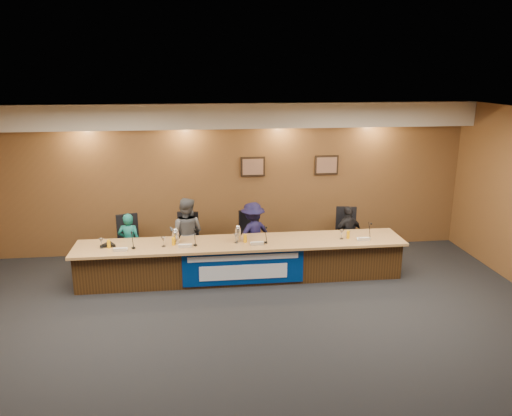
{
  "coord_description": "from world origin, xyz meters",
  "views": [
    {
      "loc": [
        -0.78,
        -6.37,
        3.84
      ],
      "look_at": [
        0.32,
        2.73,
        1.29
      ],
      "focal_mm": 35.0,
      "sensor_mm": 36.0,
      "label": 1
    }
  ],
  "objects_px": {
    "dais_body": "(241,261)",
    "carafe_left": "(176,237)",
    "panelist_c": "(253,234)",
    "panelist_d": "(348,234)",
    "office_chair_a": "(130,246)",
    "carafe_mid": "(238,235)",
    "banner": "(243,268)",
    "office_chair_c": "(252,241)",
    "office_chair_d": "(346,237)",
    "speakerphone": "(109,245)",
    "panelist_a": "(129,242)",
    "office_chair_b": "(187,243)",
    "panelist_b": "(186,233)"
  },
  "relations": [
    {
      "from": "office_chair_b",
      "to": "carafe_mid",
      "type": "relative_size",
      "value": 1.91
    },
    {
      "from": "dais_body",
      "to": "panelist_b",
      "type": "height_order",
      "value": "panelist_b"
    },
    {
      "from": "panelist_c",
      "to": "office_chair_b",
      "type": "xyz_separation_m",
      "value": [
        -1.32,
        0.1,
        -0.18
      ]
    },
    {
      "from": "banner",
      "to": "panelist_a",
      "type": "distance_m",
      "value": 2.39
    },
    {
      "from": "panelist_c",
      "to": "carafe_left",
      "type": "height_order",
      "value": "panelist_c"
    },
    {
      "from": "banner",
      "to": "speakerphone",
      "type": "height_order",
      "value": "speakerphone"
    },
    {
      "from": "banner",
      "to": "office_chair_d",
      "type": "distance_m",
      "value": 2.53
    },
    {
      "from": "panelist_d",
      "to": "panelist_c",
      "type": "bearing_deg",
      "value": -20.36
    },
    {
      "from": "dais_body",
      "to": "carafe_left",
      "type": "xyz_separation_m",
      "value": [
        -1.21,
        0.03,
        0.51
      ]
    },
    {
      "from": "banner",
      "to": "panelist_b",
      "type": "relative_size",
      "value": 1.52
    },
    {
      "from": "office_chair_c",
      "to": "carafe_mid",
      "type": "bearing_deg",
      "value": -127.53
    },
    {
      "from": "office_chair_b",
      "to": "office_chair_d",
      "type": "height_order",
      "value": "same"
    },
    {
      "from": "panelist_b",
      "to": "carafe_mid",
      "type": "bearing_deg",
      "value": 163.54
    },
    {
      "from": "panelist_d",
      "to": "carafe_left",
      "type": "height_order",
      "value": "panelist_d"
    },
    {
      "from": "panelist_a",
      "to": "carafe_left",
      "type": "bearing_deg",
      "value": 151.91
    },
    {
      "from": "dais_body",
      "to": "office_chair_d",
      "type": "relative_size",
      "value": 12.5
    },
    {
      "from": "dais_body",
      "to": "office_chair_b",
      "type": "relative_size",
      "value": 12.5
    },
    {
      "from": "banner",
      "to": "office_chair_a",
      "type": "relative_size",
      "value": 4.58
    },
    {
      "from": "dais_body",
      "to": "office_chair_c",
      "type": "height_order",
      "value": "dais_body"
    },
    {
      "from": "panelist_a",
      "to": "carafe_mid",
      "type": "distance_m",
      "value": 2.19
    },
    {
      "from": "office_chair_a",
      "to": "office_chair_b",
      "type": "height_order",
      "value": "same"
    },
    {
      "from": "panelist_b",
      "to": "panelist_c",
      "type": "relative_size",
      "value": 1.1
    },
    {
      "from": "carafe_left",
      "to": "banner",
      "type": "bearing_deg",
      "value": -20.28
    },
    {
      "from": "dais_body",
      "to": "speakerphone",
      "type": "distance_m",
      "value": 2.45
    },
    {
      "from": "carafe_left",
      "to": "office_chair_a",
      "type": "bearing_deg",
      "value": 142.66
    },
    {
      "from": "office_chair_b",
      "to": "carafe_left",
      "type": "distance_m",
      "value": 0.82
    },
    {
      "from": "panelist_c",
      "to": "panelist_d",
      "type": "bearing_deg",
      "value": 155.18
    },
    {
      "from": "office_chair_a",
      "to": "carafe_mid",
      "type": "relative_size",
      "value": 1.91
    },
    {
      "from": "dais_body",
      "to": "office_chair_b",
      "type": "bearing_deg",
      "value": 144.23
    },
    {
      "from": "banner",
      "to": "panelist_a",
      "type": "height_order",
      "value": "panelist_a"
    },
    {
      "from": "banner",
      "to": "dais_body",
      "type": "bearing_deg",
      "value": 90.0
    },
    {
      "from": "office_chair_d",
      "to": "speakerphone",
      "type": "relative_size",
      "value": 1.5
    },
    {
      "from": "office_chair_c",
      "to": "speakerphone",
      "type": "xyz_separation_m",
      "value": [
        -2.71,
        -0.73,
        0.3
      ]
    },
    {
      "from": "panelist_d",
      "to": "carafe_left",
      "type": "bearing_deg",
      "value": -10.43
    },
    {
      "from": "panelist_d",
      "to": "speakerphone",
      "type": "distance_m",
      "value": 4.71
    },
    {
      "from": "office_chair_c",
      "to": "speakerphone",
      "type": "bearing_deg",
      "value": -176.97
    },
    {
      "from": "panelist_d",
      "to": "office_chair_a",
      "type": "xyz_separation_m",
      "value": [
        -4.39,
        0.1,
        -0.1
      ]
    },
    {
      "from": "dais_body",
      "to": "banner",
      "type": "height_order",
      "value": "banner"
    },
    {
      "from": "office_chair_d",
      "to": "banner",
      "type": "bearing_deg",
      "value": -140.76
    },
    {
      "from": "panelist_d",
      "to": "carafe_left",
      "type": "xyz_separation_m",
      "value": [
        -3.46,
        -0.61,
        0.27
      ]
    },
    {
      "from": "panelist_c",
      "to": "office_chair_b",
      "type": "bearing_deg",
      "value": -29.17
    },
    {
      "from": "office_chair_b",
      "to": "carafe_left",
      "type": "xyz_separation_m",
      "value": [
        -0.18,
        -0.71,
        0.38
      ]
    },
    {
      "from": "panelist_d",
      "to": "panelist_a",
      "type": "bearing_deg",
      "value": -20.36
    },
    {
      "from": "carafe_mid",
      "to": "speakerphone",
      "type": "height_order",
      "value": "carafe_mid"
    },
    {
      "from": "office_chair_d",
      "to": "carafe_left",
      "type": "relative_size",
      "value": 2.2
    },
    {
      "from": "office_chair_b",
      "to": "carafe_left",
      "type": "relative_size",
      "value": 2.2
    },
    {
      "from": "dais_body",
      "to": "carafe_left",
      "type": "height_order",
      "value": "carafe_left"
    },
    {
      "from": "office_chair_b",
      "to": "panelist_d",
      "type": "bearing_deg",
      "value": 6.41
    },
    {
      "from": "panelist_b",
      "to": "panelist_d",
      "type": "height_order",
      "value": "panelist_b"
    },
    {
      "from": "carafe_left",
      "to": "office_chair_b",
      "type": "bearing_deg",
      "value": 75.36
    }
  ]
}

